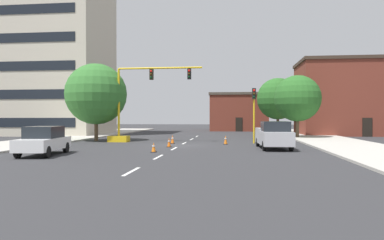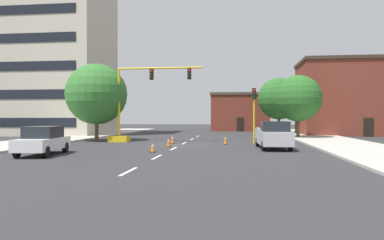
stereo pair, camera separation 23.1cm
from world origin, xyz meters
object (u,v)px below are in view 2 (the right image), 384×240
Objects in this scene: traffic_cone_roadside_b at (153,147)px; tree_left_near at (96,94)px; tree_right_mid at (298,98)px; traffic_cone_roadside_c at (225,140)px; traffic_cone_roadside_d at (169,142)px; pickup_truck_silver at (273,135)px; traffic_cone_roadside_a at (172,139)px; tree_right_far at (279,99)px; traffic_signal_gantry at (130,118)px; traffic_light_pole_right at (254,103)px; sedan_white_near_left at (43,140)px.

tree_left_near is at bearing 128.05° from traffic_cone_roadside_b.
tree_right_mid reaches higher than traffic_cone_roadside_c.
pickup_truck_silver is at bearing -4.16° from traffic_cone_roadside_d.
traffic_cone_roadside_c is at bearing -4.20° from traffic_cone_roadside_a.
tree_right_far is 25.87m from traffic_cone_roadside_d.
traffic_signal_gantry is at bearing 155.43° from pickup_truck_silver.
traffic_cone_roadside_b is (-6.95, -8.68, -3.22)m from traffic_light_pole_right.
traffic_cone_roadside_b is at bearing 21.80° from sedan_white_near_left.
tree_right_far is 10.08× the size of traffic_cone_roadside_c.
traffic_signal_gantry is at bearing -155.43° from tree_right_mid.
traffic_light_pole_right is 17.47m from sedan_white_near_left.
traffic_cone_roadside_c is (-2.43, -1.40, -3.16)m from traffic_light_pole_right.
tree_left_near reaches higher than pickup_truck_silver.
tree_right_mid is 1.45× the size of sedan_white_near_left.
tree_right_mid is at bearing 24.57° from traffic_signal_gantry.
traffic_signal_gantry reaches higher than tree_right_mid.
pickup_truck_silver is at bearing 23.61° from traffic_cone_roadside_b.
tree_left_near is 13.16m from sedan_white_near_left.
tree_right_mid is at bearing 57.53° from traffic_light_pole_right.
traffic_cone_roadside_a is 1.04× the size of traffic_cone_roadside_d.
traffic_signal_gantry is 4.85m from traffic_cone_roadside_a.
tree_right_far is 1.38× the size of pickup_truck_silver.
sedan_white_near_left is (-17.41, -29.61, -3.88)m from tree_right_far.
traffic_signal_gantry is at bearing -130.71° from tree_right_far.
traffic_light_pole_right is 11.57m from traffic_cone_roadside_b.
sedan_white_near_left reaches higher than traffic_cone_roadside_b.
traffic_signal_gantry is 1.16× the size of tree_left_near.
sedan_white_near_left is 14.53m from traffic_cone_roadside_c.
tree_right_far reaches higher than traffic_signal_gantry.
tree_right_far reaches higher than sedan_white_near_left.
traffic_signal_gantry is 18.00m from tree_right_mid.
tree_right_mid is at bearing 54.15° from traffic_cone_roadside_b.
tree_right_far is 29.68m from traffic_cone_roadside_b.
tree_left_near is 9.80× the size of traffic_cone_roadside_c.
sedan_white_near_left is (-14.28, -6.01, -0.09)m from pickup_truck_silver.
traffic_cone_roadside_a is 4.59m from traffic_cone_roadside_c.
traffic_light_pole_right reaches higher than traffic_cone_roadside_c.
sedan_white_near_left is at bearing -134.68° from traffic_cone_roadside_d.
traffic_light_pole_right reaches higher than sedan_white_near_left.
traffic_cone_roadside_a is at bearing -171.38° from traffic_light_pole_right.
tree_left_near is 13.35m from traffic_cone_roadside_c.
tree_right_mid is 1.23× the size of pickup_truck_silver.
traffic_cone_roadside_a is (-11.25, -19.51, -4.40)m from tree_right_far.
traffic_cone_roadside_d is at bearing 175.84° from pickup_truck_silver.
traffic_signal_gantry is 10.28m from traffic_cone_roadside_b.
sedan_white_near_left reaches higher than traffic_cone_roadside_c.
tree_right_mid is at bearing 51.28° from traffic_cone_roadside_c.
sedan_white_near_left is at bearing -120.46° from tree_right_far.
traffic_cone_roadside_a is 3.54m from traffic_cone_roadside_d.
traffic_cone_roadside_b is (-11.99, -16.59, -3.97)m from tree_right_mid.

